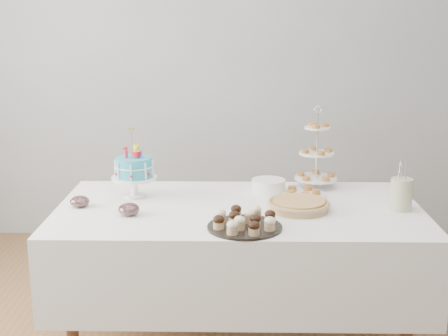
{
  "coord_description": "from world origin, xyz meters",
  "views": [
    {
      "loc": [
        -0.03,
        -2.84,
        1.76
      ],
      "look_at": [
        -0.08,
        0.3,
        0.98
      ],
      "focal_mm": 50.0,
      "sensor_mm": 36.0,
      "label": 1
    }
  ],
  "objects_px": {
    "birthday_cake": "(134,179)",
    "table": "(239,247)",
    "pastry_plate": "(302,193)",
    "tiered_stand": "(317,154)",
    "cupcake_tray": "(245,220)",
    "plate_stack": "(268,186)",
    "pie": "(299,205)",
    "jam_bowl_a": "(129,209)",
    "utensil_pitcher": "(401,193)",
    "jam_bowl_b": "(80,202)"
  },
  "relations": [
    {
      "from": "birthday_cake",
      "to": "table",
      "type": "bearing_deg",
      "value": -17.08
    },
    {
      "from": "table",
      "to": "birthday_cake",
      "type": "distance_m",
      "value": 0.69
    },
    {
      "from": "pastry_plate",
      "to": "tiered_stand",
      "type": "bearing_deg",
      "value": 62.17
    },
    {
      "from": "cupcake_tray",
      "to": "plate_stack",
      "type": "distance_m",
      "value": 0.64
    },
    {
      "from": "plate_stack",
      "to": "table",
      "type": "bearing_deg",
      "value": -120.69
    },
    {
      "from": "table",
      "to": "pie",
      "type": "bearing_deg",
      "value": -8.37
    },
    {
      "from": "jam_bowl_a",
      "to": "utensil_pitcher",
      "type": "distance_m",
      "value": 1.4
    },
    {
      "from": "cupcake_tray",
      "to": "jam_bowl_b",
      "type": "height_order",
      "value": "cupcake_tray"
    },
    {
      "from": "pastry_plate",
      "to": "jam_bowl_b",
      "type": "height_order",
      "value": "jam_bowl_b"
    },
    {
      "from": "table",
      "to": "pastry_plate",
      "type": "bearing_deg",
      "value": 31.38
    },
    {
      "from": "table",
      "to": "jam_bowl_a",
      "type": "bearing_deg",
      "value": -165.29
    },
    {
      "from": "plate_stack",
      "to": "jam_bowl_a",
      "type": "distance_m",
      "value": 0.85
    },
    {
      "from": "birthday_cake",
      "to": "jam_bowl_b",
      "type": "bearing_deg",
      "value": -145.2
    },
    {
      "from": "tiered_stand",
      "to": "pastry_plate",
      "type": "bearing_deg",
      "value": -117.83
    },
    {
      "from": "birthday_cake",
      "to": "pie",
      "type": "height_order",
      "value": "birthday_cake"
    },
    {
      "from": "plate_stack",
      "to": "utensil_pitcher",
      "type": "bearing_deg",
      "value": -25.14
    },
    {
      "from": "pastry_plate",
      "to": "pie",
      "type": "bearing_deg",
      "value": -100.17
    },
    {
      "from": "table",
      "to": "jam_bowl_a",
      "type": "distance_m",
      "value": 0.63
    },
    {
      "from": "tiered_stand",
      "to": "utensil_pitcher",
      "type": "height_order",
      "value": "tiered_stand"
    },
    {
      "from": "birthday_cake",
      "to": "jam_bowl_a",
      "type": "xyz_separation_m",
      "value": [
        0.02,
        -0.32,
        -0.07
      ]
    },
    {
      "from": "pastry_plate",
      "to": "birthday_cake",
      "type": "bearing_deg",
      "value": -177.3
    },
    {
      "from": "pie",
      "to": "tiered_stand",
      "type": "xyz_separation_m",
      "value": [
        0.14,
        0.45,
        0.17
      ]
    },
    {
      "from": "tiered_stand",
      "to": "cupcake_tray",
      "type": "bearing_deg",
      "value": -120.22
    },
    {
      "from": "tiered_stand",
      "to": "utensil_pitcher",
      "type": "relative_size",
      "value": 1.89
    },
    {
      "from": "table",
      "to": "pie",
      "type": "relative_size",
      "value": 5.87
    },
    {
      "from": "pie",
      "to": "jam_bowl_b",
      "type": "distance_m",
      "value": 1.15
    },
    {
      "from": "table",
      "to": "birthday_cake",
      "type": "height_order",
      "value": "birthday_cake"
    },
    {
      "from": "cupcake_tray",
      "to": "jam_bowl_a",
      "type": "relative_size",
      "value": 3.3
    },
    {
      "from": "tiered_stand",
      "to": "jam_bowl_b",
      "type": "relative_size",
      "value": 4.7
    },
    {
      "from": "tiered_stand",
      "to": "jam_bowl_a",
      "type": "xyz_separation_m",
      "value": [
        -1.01,
        -0.55,
        -0.17
      ]
    },
    {
      "from": "cupcake_tray",
      "to": "utensil_pitcher",
      "type": "distance_m",
      "value": 0.87
    },
    {
      "from": "jam_bowl_a",
      "to": "birthday_cake",
      "type": "bearing_deg",
      "value": 93.56
    },
    {
      "from": "jam_bowl_a",
      "to": "table",
      "type": "bearing_deg",
      "value": 14.71
    },
    {
      "from": "tiered_stand",
      "to": "jam_bowl_a",
      "type": "height_order",
      "value": "tiered_stand"
    },
    {
      "from": "pastry_plate",
      "to": "utensil_pitcher",
      "type": "relative_size",
      "value": 1.02
    },
    {
      "from": "birthday_cake",
      "to": "cupcake_tray",
      "type": "distance_m",
      "value": 0.79
    },
    {
      "from": "utensil_pitcher",
      "to": "jam_bowl_a",
      "type": "bearing_deg",
      "value": -175.12
    },
    {
      "from": "birthday_cake",
      "to": "cupcake_tray",
      "type": "height_order",
      "value": "birthday_cake"
    },
    {
      "from": "table",
      "to": "pastry_plate",
      "type": "xyz_separation_m",
      "value": [
        0.36,
        0.22,
        0.24
      ]
    },
    {
      "from": "birthday_cake",
      "to": "tiered_stand",
      "type": "xyz_separation_m",
      "value": [
        1.03,
        0.23,
        0.1
      ]
    },
    {
      "from": "table",
      "to": "cupcake_tray",
      "type": "bearing_deg",
      "value": -85.75
    },
    {
      "from": "plate_stack",
      "to": "jam_bowl_b",
      "type": "relative_size",
      "value": 1.87
    },
    {
      "from": "table",
      "to": "jam_bowl_a",
      "type": "relative_size",
      "value": 17.72
    },
    {
      "from": "plate_stack",
      "to": "pastry_plate",
      "type": "xyz_separation_m",
      "value": [
        0.19,
        -0.07,
        -0.02
      ]
    },
    {
      "from": "pastry_plate",
      "to": "jam_bowl_a",
      "type": "distance_m",
      "value": 0.98
    },
    {
      "from": "plate_stack",
      "to": "jam_bowl_a",
      "type": "bearing_deg",
      "value": -149.29
    },
    {
      "from": "cupcake_tray",
      "to": "pastry_plate",
      "type": "height_order",
      "value": "cupcake_tray"
    },
    {
      "from": "cupcake_tray",
      "to": "pastry_plate",
      "type": "xyz_separation_m",
      "value": [
        0.33,
        0.55,
        -0.02
      ]
    },
    {
      "from": "pie",
      "to": "tiered_stand",
      "type": "height_order",
      "value": "tiered_stand"
    },
    {
      "from": "birthday_cake",
      "to": "tiered_stand",
      "type": "bearing_deg",
      "value": 12.03
    }
  ]
}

